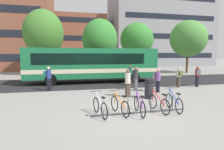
# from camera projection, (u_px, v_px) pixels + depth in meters

# --- Properties ---
(ground) EXTENTS (200.00, 200.00, 0.00)m
(ground) POSITION_uv_depth(u_px,v_px,m) (132.00, 112.00, 8.23)
(ground) COLOR gray
(bus_lane_asphalt) EXTENTS (80.00, 7.20, 0.01)m
(bus_lane_asphalt) POSITION_uv_depth(u_px,v_px,m) (100.00, 82.00, 17.32)
(bus_lane_asphalt) COLOR #232326
(bus_lane_asphalt) RESTS_ON ground
(city_bus) EXTENTS (12.04, 2.66, 3.20)m
(city_bus) POSITION_uv_depth(u_px,v_px,m) (94.00, 64.00, 16.99)
(city_bus) COLOR #196B3D
(city_bus) RESTS_ON ground
(bike_rack) EXTENTS (4.39, 0.15, 0.70)m
(bike_rack) POSITION_uv_depth(u_px,v_px,m) (139.00, 111.00, 8.08)
(bike_rack) COLOR #47474C
(bike_rack) RESTS_ON ground
(parked_bicycle_silver_0) EXTENTS (0.56, 1.70, 0.99)m
(parked_bicycle_silver_0) POSITION_uv_depth(u_px,v_px,m) (100.00, 107.00, 7.72)
(parked_bicycle_silver_0) COLOR black
(parked_bicycle_silver_0) RESTS_ON ground
(parked_bicycle_orange_1) EXTENTS (0.59, 1.69, 0.99)m
(parked_bicycle_orange_1) POSITION_uv_depth(u_px,v_px,m) (120.00, 105.00, 7.93)
(parked_bicycle_orange_1) COLOR black
(parked_bicycle_orange_1) RESTS_ON ground
(parked_bicycle_purple_2) EXTENTS (0.52, 1.72, 0.99)m
(parked_bicycle_purple_2) POSITION_uv_depth(u_px,v_px,m) (139.00, 105.00, 7.93)
(parked_bicycle_purple_2) COLOR black
(parked_bicycle_purple_2) RESTS_ON ground
(parked_bicycle_red_3) EXTENTS (0.52, 1.72, 0.99)m
(parked_bicycle_red_3) POSITION_uv_depth(u_px,v_px,m) (159.00, 103.00, 8.28)
(parked_bicycle_red_3) COLOR black
(parked_bicycle_red_3) RESTS_ON ground
(parked_bicycle_blue_4) EXTENTS (0.52, 1.72, 0.99)m
(parked_bicycle_blue_4) POSITION_uv_depth(u_px,v_px,m) (174.00, 102.00, 8.45)
(parked_bicycle_blue_4) COLOR black
(parked_bicycle_blue_4) RESTS_ON ground
(commuter_black_pack_0) EXTENTS (0.58, 0.42, 1.73)m
(commuter_black_pack_0) POSITION_uv_depth(u_px,v_px,m) (128.00, 81.00, 11.07)
(commuter_black_pack_0) COLOR #47382D
(commuter_black_pack_0) RESTS_ON ground
(commuter_olive_pack_1) EXTENTS (0.37, 0.55, 1.62)m
(commuter_olive_pack_1) POSITION_uv_depth(u_px,v_px,m) (179.00, 76.00, 14.45)
(commuter_olive_pack_1) COLOR #47382D
(commuter_olive_pack_1) RESTS_ON ground
(commuter_olive_pack_2) EXTENTS (0.39, 0.57, 1.70)m
(commuter_olive_pack_2) POSITION_uv_depth(u_px,v_px,m) (130.00, 74.00, 15.55)
(commuter_olive_pack_2) COLOR #47382D
(commuter_olive_pack_2) RESTS_ON ground
(commuter_grey_pack_3) EXTENTS (0.61, 0.54, 1.65)m
(commuter_grey_pack_3) POSITION_uv_depth(u_px,v_px,m) (157.00, 79.00, 12.52)
(commuter_grey_pack_3) COLOR black
(commuter_grey_pack_3) RESTS_ON ground
(commuter_teal_pack_4) EXTENTS (0.60, 0.48, 1.76)m
(commuter_teal_pack_4) POSITION_uv_depth(u_px,v_px,m) (48.00, 77.00, 13.06)
(commuter_teal_pack_4) COLOR black
(commuter_teal_pack_4) RESTS_ON ground
(commuter_navy_pack_5) EXTENTS (0.36, 0.54, 1.75)m
(commuter_navy_pack_5) POSITION_uv_depth(u_px,v_px,m) (136.00, 77.00, 13.23)
(commuter_navy_pack_5) COLOR #565660
(commuter_navy_pack_5) RESTS_ON ground
(commuter_grey_pack_6) EXTENTS (0.46, 0.59, 1.70)m
(commuter_grey_pack_6) POSITION_uv_depth(u_px,v_px,m) (197.00, 75.00, 14.72)
(commuter_grey_pack_6) COLOR black
(commuter_grey_pack_6) RESTS_ON ground
(trash_bin) EXTENTS (0.55, 0.55, 1.03)m
(trash_bin) POSITION_uv_depth(u_px,v_px,m) (149.00, 90.00, 10.77)
(trash_bin) COLOR #232328
(trash_bin) RESTS_ON ground
(street_tree_0) EXTENTS (4.23, 4.23, 6.94)m
(street_tree_0) POSITION_uv_depth(u_px,v_px,m) (100.00, 40.00, 21.70)
(street_tree_0) COLOR brown
(street_tree_0) RESTS_ON ground
(street_tree_1) EXTENTS (5.18, 5.18, 7.59)m
(street_tree_1) POSITION_uv_depth(u_px,v_px,m) (188.00, 39.00, 26.09)
(street_tree_1) COLOR brown
(street_tree_1) RESTS_ON ground
(street_tree_2) EXTENTS (4.89, 4.89, 7.33)m
(street_tree_2) POSITION_uv_depth(u_px,v_px,m) (137.00, 40.00, 26.59)
(street_tree_2) COLOR brown
(street_tree_2) RESTS_ON ground
(street_tree_3) EXTENTS (5.10, 5.10, 8.47)m
(street_tree_3) POSITION_uv_depth(u_px,v_px,m) (44.00, 33.00, 23.42)
(street_tree_3) COLOR brown
(street_tree_3) RESTS_ON ground
(building_left_wing) EXTENTS (17.63, 11.13, 14.64)m
(building_left_wing) POSITION_uv_depth(u_px,v_px,m) (0.00, 28.00, 31.73)
(building_left_wing) COLOR brown
(building_left_wing) RESTS_ON ground
(building_right_wing) EXTENTS (24.28, 12.42, 16.90)m
(building_right_wing) POSITION_uv_depth(u_px,v_px,m) (159.00, 32.00, 45.74)
(building_right_wing) COLOR gray
(building_right_wing) RESTS_ON ground
(building_centre_block) EXTENTS (14.83, 14.02, 11.74)m
(building_centre_block) POSITION_uv_depth(u_px,v_px,m) (73.00, 42.00, 45.71)
(building_centre_block) COLOR brown
(building_centre_block) RESTS_ON ground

